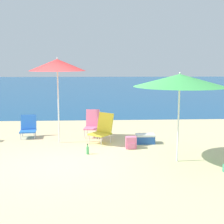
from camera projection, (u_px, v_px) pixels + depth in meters
ground_plane at (68, 159)px, 7.20m from camera, size 60.00×60.00×0.00m
sea_water at (89, 85)px, 31.85m from camera, size 60.00×40.00×0.01m
beach_umbrella_red at (57, 65)px, 8.40m from camera, size 1.55×1.55×2.35m
beach_umbrella_green at (180, 80)px, 6.79m from camera, size 2.03×2.03×2.01m
beach_chair_blue at (28, 127)px, 9.34m from camera, size 0.51×0.59×0.66m
beach_chair_yellow at (103, 128)px, 8.68m from camera, size 0.75×0.76×0.83m
beach_chair_pink at (92, 123)px, 9.43m from camera, size 0.49×0.62×0.81m
backpack_pink at (131, 143)px, 8.11m from camera, size 0.28×0.23×0.31m
water_bottle at (88, 150)px, 7.60m from camera, size 0.07×0.07×0.26m
cooler_box at (145, 139)px, 8.64m from camera, size 0.52×0.33×0.26m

